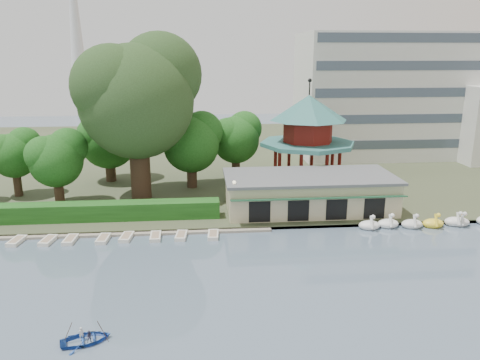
{
  "coord_description": "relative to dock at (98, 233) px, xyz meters",
  "views": [
    {
      "loc": [
        -1.92,
        -26.62,
        17.15
      ],
      "look_at": [
        2.0,
        18.0,
        5.0
      ],
      "focal_mm": 35.0,
      "sensor_mm": 36.0,
      "label": 1
    }
  ],
  "objects": [
    {
      "name": "ground_plane",
      "position": [
        12.0,
        -17.2,
        -0.12
      ],
      "size": [
        220.0,
        220.0,
        0.0
      ],
      "primitive_type": "plane",
      "color": "slate",
      "rests_on": "ground"
    },
    {
      "name": "shore",
      "position": [
        12.0,
        34.8,
        0.08
      ],
      "size": [
        220.0,
        70.0,
        0.4
      ],
      "primitive_type": "cube",
      "color": "#424930",
      "rests_on": "ground"
    },
    {
      "name": "embankment",
      "position": [
        12.0,
        0.1,
        0.03
      ],
      "size": [
        220.0,
        0.6,
        0.3
      ],
      "primitive_type": "cube",
      "color": "gray",
      "rests_on": "ground"
    },
    {
      "name": "dock",
      "position": [
        0.0,
        0.0,
        0.0
      ],
      "size": [
        34.0,
        1.6,
        0.24
      ],
      "primitive_type": "cube",
      "color": "gray",
      "rests_on": "ground"
    },
    {
      "name": "boathouse",
      "position": [
        22.0,
        4.77,
        2.25
      ],
      "size": [
        18.6,
        9.39,
        3.9
      ],
      "color": "#C5B890",
      "rests_on": "shore"
    },
    {
      "name": "pavilion",
      "position": [
        24.0,
        14.8,
        7.36
      ],
      "size": [
        12.4,
        12.4,
        13.5
      ],
      "color": "#C5B890",
      "rests_on": "shore"
    },
    {
      "name": "office_building",
      "position": [
        44.67,
        31.8,
        9.61
      ],
      "size": [
        38.0,
        18.0,
        20.0
      ],
      "color": "silver",
      "rests_on": "shore"
    },
    {
      "name": "broadcast_tower",
      "position": [
        -30.0,
        122.8,
        33.86
      ],
      "size": [
        8.0,
        8.0,
        96.0
      ],
      "color": "silver",
      "rests_on": "ground"
    },
    {
      "name": "hedge",
      "position": [
        -3.0,
        3.3,
        1.18
      ],
      "size": [
        30.0,
        2.0,
        1.8
      ],
      "primitive_type": "cube",
      "color": "#1F591A",
      "rests_on": "shore"
    },
    {
      "name": "lamp_post",
      "position": [
        13.5,
        1.8,
        3.22
      ],
      "size": [
        0.36,
        0.36,
        4.28
      ],
      "color": "black",
      "rests_on": "shore"
    },
    {
      "name": "big_tree",
      "position": [
        3.18,
        11.01,
        12.67
      ],
      "size": [
        14.42,
        13.44,
        19.29
      ],
      "color": "#3A281C",
      "rests_on": "shore"
    },
    {
      "name": "small_trees",
      "position": [
        0.76,
        15.22,
        6.15
      ],
      "size": [
        39.32,
        16.87,
        9.74
      ],
      "color": "#3A281C",
      "rests_on": "shore"
    },
    {
      "name": "swan_boats",
      "position": [
        36.61,
        -0.64,
        0.28
      ],
      "size": [
        20.5,
        2.14,
        1.92
      ],
      "color": "white",
      "rests_on": "ground"
    },
    {
      "name": "moored_rowboats",
      "position": [
        -2.04,
        -1.46,
        0.06
      ],
      "size": [
        27.29,
        2.73,
        0.36
      ],
      "color": "silver",
      "rests_on": "ground"
    },
    {
      "name": "rowboat_with_passengers",
      "position": [
        2.85,
        -17.99,
        0.32
      ],
      "size": [
        4.88,
        4.07,
        2.01
      ],
      "color": "#224AA2",
      "rests_on": "ground"
    }
  ]
}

